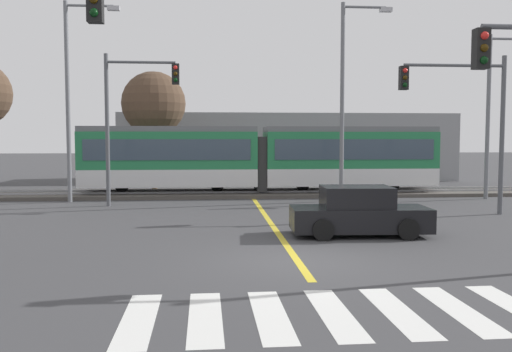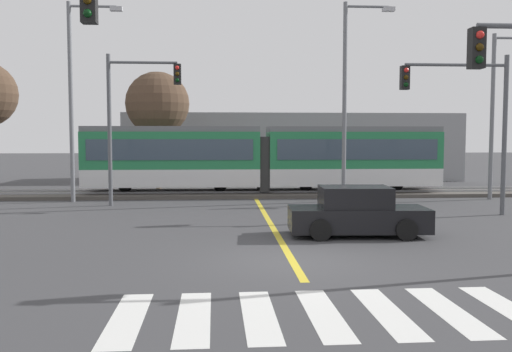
{
  "view_description": "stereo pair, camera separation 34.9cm",
  "coord_description": "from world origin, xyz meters",
  "px_view_note": "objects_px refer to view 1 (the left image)",
  "views": [
    {
      "loc": [
        -2.08,
        -12.92,
        2.98
      ],
      "look_at": [
        -0.44,
        7.0,
        1.6
      ],
      "focal_mm": 38.0,
      "sensor_mm": 36.0,
      "label": 1
    },
    {
      "loc": [
        -1.74,
        -12.95,
        2.98
      ],
      "look_at": [
        -0.44,
        7.0,
        1.6
      ],
      "focal_mm": 38.0,
      "sensor_mm": 36.0,
      "label": 2
    }
  ],
  "objects_px": {
    "traffic_light_far_left": "(130,107)",
    "street_lamp_centre": "(347,90)",
    "sedan_crossing": "(359,213)",
    "bare_tree_west": "(154,104)",
    "street_lamp_east": "(493,106)",
    "street_lamp_west": "(73,89)",
    "traffic_light_mid_right": "(468,109)",
    "light_rail_tram": "(260,156)"
  },
  "relations": [
    {
      "from": "traffic_light_far_left",
      "to": "street_lamp_centre",
      "type": "height_order",
      "value": "street_lamp_centre"
    },
    {
      "from": "sedan_crossing",
      "to": "street_lamp_centre",
      "type": "height_order",
      "value": "street_lamp_centre"
    },
    {
      "from": "sedan_crossing",
      "to": "bare_tree_west",
      "type": "bearing_deg",
      "value": 116.33
    },
    {
      "from": "street_lamp_east",
      "to": "bare_tree_west",
      "type": "xyz_separation_m",
      "value": [
        -17.12,
        6.47,
        0.4
      ]
    },
    {
      "from": "street_lamp_west",
      "to": "street_lamp_centre",
      "type": "relative_size",
      "value": 1.0
    },
    {
      "from": "street_lamp_centre",
      "to": "street_lamp_east",
      "type": "xyz_separation_m",
      "value": [
        7.41,
        0.43,
        -0.67
      ]
    },
    {
      "from": "sedan_crossing",
      "to": "traffic_light_mid_right",
      "type": "height_order",
      "value": "traffic_light_mid_right"
    },
    {
      "from": "bare_tree_west",
      "to": "sedan_crossing",
      "type": "bearing_deg",
      "value": -63.67
    },
    {
      "from": "traffic_light_far_left",
      "to": "street_lamp_centre",
      "type": "distance_m",
      "value": 10.01
    },
    {
      "from": "sedan_crossing",
      "to": "traffic_light_far_left",
      "type": "bearing_deg",
      "value": 135.11
    },
    {
      "from": "light_rail_tram",
      "to": "traffic_light_far_left",
      "type": "bearing_deg",
      "value": -145.63
    },
    {
      "from": "street_lamp_centre",
      "to": "street_lamp_east",
      "type": "distance_m",
      "value": 7.45
    },
    {
      "from": "traffic_light_mid_right",
      "to": "bare_tree_west",
      "type": "bearing_deg",
      "value": 138.4
    },
    {
      "from": "street_lamp_centre",
      "to": "traffic_light_far_left",
      "type": "bearing_deg",
      "value": -174.55
    },
    {
      "from": "traffic_light_mid_right",
      "to": "light_rail_tram",
      "type": "bearing_deg",
      "value": 132.12
    },
    {
      "from": "light_rail_tram",
      "to": "sedan_crossing",
      "type": "relative_size",
      "value": 4.33
    },
    {
      "from": "traffic_light_mid_right",
      "to": "street_lamp_centre",
      "type": "xyz_separation_m",
      "value": [
        -3.55,
        4.88,
        1.13
      ]
    },
    {
      "from": "sedan_crossing",
      "to": "traffic_light_far_left",
      "type": "height_order",
      "value": "traffic_light_far_left"
    },
    {
      "from": "traffic_light_far_left",
      "to": "street_lamp_west",
      "type": "distance_m",
      "value": 3.41
    },
    {
      "from": "light_rail_tram",
      "to": "bare_tree_west",
      "type": "height_order",
      "value": "bare_tree_west"
    },
    {
      "from": "sedan_crossing",
      "to": "traffic_light_far_left",
      "type": "relative_size",
      "value": 0.64
    },
    {
      "from": "sedan_crossing",
      "to": "street_lamp_west",
      "type": "distance_m",
      "value": 15.3
    },
    {
      "from": "traffic_light_far_left",
      "to": "street_lamp_centre",
      "type": "bearing_deg",
      "value": 5.45
    },
    {
      "from": "sedan_crossing",
      "to": "street_lamp_east",
      "type": "xyz_separation_m",
      "value": [
        9.26,
        9.42,
        3.9
      ]
    },
    {
      "from": "street_lamp_east",
      "to": "bare_tree_west",
      "type": "height_order",
      "value": "street_lamp_east"
    },
    {
      "from": "traffic_light_mid_right",
      "to": "bare_tree_west",
      "type": "relative_size",
      "value": 0.9
    },
    {
      "from": "light_rail_tram",
      "to": "sedan_crossing",
      "type": "distance_m",
      "value": 12.46
    },
    {
      "from": "bare_tree_west",
      "to": "street_lamp_centre",
      "type": "bearing_deg",
      "value": -35.41
    },
    {
      "from": "street_lamp_west",
      "to": "street_lamp_east",
      "type": "bearing_deg",
      "value": -0.75
    },
    {
      "from": "traffic_light_far_left",
      "to": "street_lamp_west",
      "type": "relative_size",
      "value": 0.72
    },
    {
      "from": "light_rail_tram",
      "to": "street_lamp_west",
      "type": "bearing_deg",
      "value": -164.15
    },
    {
      "from": "sedan_crossing",
      "to": "street_lamp_east",
      "type": "bearing_deg",
      "value": 45.49
    },
    {
      "from": "light_rail_tram",
      "to": "traffic_light_far_left",
      "type": "relative_size",
      "value": 2.77
    },
    {
      "from": "light_rail_tram",
      "to": "street_lamp_centre",
      "type": "distance_m",
      "value": 5.94
    },
    {
      "from": "traffic_light_mid_right",
      "to": "street_lamp_centre",
      "type": "bearing_deg",
      "value": 126.08
    },
    {
      "from": "street_lamp_west",
      "to": "bare_tree_west",
      "type": "xyz_separation_m",
      "value": [
        3.06,
        6.21,
        -0.28
      ]
    },
    {
      "from": "light_rail_tram",
      "to": "sedan_crossing",
      "type": "bearing_deg",
      "value": -80.98
    },
    {
      "from": "traffic_light_mid_right",
      "to": "bare_tree_west",
      "type": "xyz_separation_m",
      "value": [
        -13.27,
        11.78,
        0.86
      ]
    },
    {
      "from": "street_lamp_centre",
      "to": "street_lamp_west",
      "type": "bearing_deg",
      "value": 176.88
    },
    {
      "from": "sedan_crossing",
      "to": "street_lamp_east",
      "type": "relative_size",
      "value": 0.53
    },
    {
      "from": "light_rail_tram",
      "to": "street_lamp_west",
      "type": "height_order",
      "value": "street_lamp_west"
    },
    {
      "from": "street_lamp_centre",
      "to": "bare_tree_west",
      "type": "xyz_separation_m",
      "value": [
        -9.71,
        6.91,
        -0.27
      ]
    }
  ]
}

